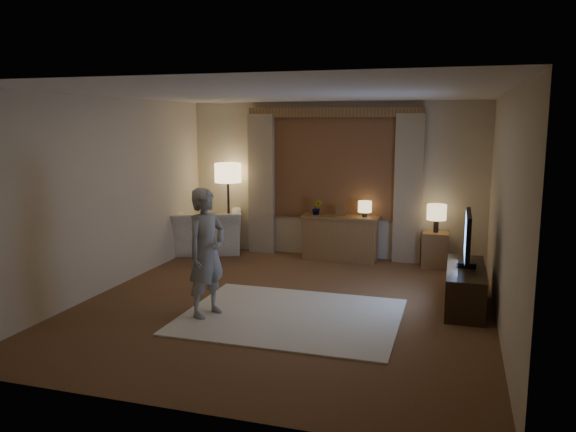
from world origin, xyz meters
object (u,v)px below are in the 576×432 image
at_px(armchair, 208,231).
at_px(side_table, 435,250).
at_px(person, 207,252).
at_px(tv_stand, 465,287).
at_px(sideboard, 340,239).

distance_m(armchair, side_table, 3.86).
bearing_deg(person, side_table, -17.78).
distance_m(tv_stand, person, 3.19).
bearing_deg(sideboard, armchair, -176.37).
bearing_deg(sideboard, tv_stand, -44.52).
distance_m(side_table, person, 4.00).
bearing_deg(side_table, tv_stand, -76.89).
distance_m(armchair, tv_stand, 4.66).
relative_size(side_table, person, 0.37).
bearing_deg(tv_stand, person, -156.99).
relative_size(armchair, person, 0.78).
bearing_deg(sideboard, side_table, -1.87).
relative_size(sideboard, tv_stand, 0.86).
relative_size(side_table, tv_stand, 0.40).
height_order(armchair, tv_stand, armchair).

